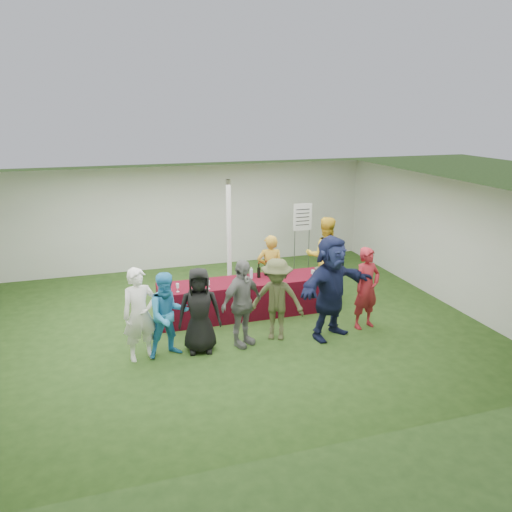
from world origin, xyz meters
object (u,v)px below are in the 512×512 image
object	(u,v)px
customer_2	(199,310)
customer_5	(331,287)
customer_1	(168,315)
customer_3	(242,303)
staff_pourer	(270,270)
customer_6	(367,288)
staff_back	(325,255)
dump_bucket	(320,272)
customer_0	(140,314)
serving_table	(247,297)
wine_list_sign	(302,222)
customer_4	(277,299)

from	to	relation	value
customer_2	customer_5	world-z (taller)	customer_5
customer_1	customer_3	world-z (taller)	customer_3
staff_pourer	customer_6	bearing A→B (deg)	141.00
staff_back	customer_5	bearing A→B (deg)	84.48
dump_bucket	customer_2	bearing A→B (deg)	-158.59
customer_3	customer_5	size ratio (longest dim) A/B	0.82
customer_2	customer_3	bearing A→B (deg)	9.30
staff_back	customer_5	distance (m)	2.32
customer_2	customer_0	bearing A→B (deg)	-172.43
customer_1	serving_table	bearing A→B (deg)	26.24
wine_list_sign	customer_0	world-z (taller)	wine_list_sign
staff_pourer	customer_0	distance (m)	3.36
customer_1	customer_4	world-z (taller)	customer_4
customer_1	staff_back	bearing A→B (deg)	17.47
wine_list_sign	customer_6	size ratio (longest dim) A/B	1.12
wine_list_sign	customer_5	world-z (taller)	customer_5
customer_5	customer_1	bearing A→B (deg)	155.03
staff_pourer	customer_2	distance (m)	2.56
customer_0	customer_3	world-z (taller)	customer_0
staff_pourer	staff_back	distance (m)	1.44
customer_1	customer_2	world-z (taller)	customer_2
staff_pourer	customer_5	xyz separation A→B (m)	(0.54, -1.87, 0.20)
wine_list_sign	staff_pourer	size ratio (longest dim) A/B	1.16
serving_table	dump_bucket	size ratio (longest dim) A/B	14.64
customer_1	customer_5	xyz separation A→B (m)	(2.96, -0.13, 0.22)
staff_pourer	customer_5	world-z (taller)	customer_5
serving_table	staff_back	bearing A→B (deg)	18.77
wine_list_sign	customer_5	bearing A→B (deg)	-104.63
staff_back	customer_2	bearing A→B (deg)	47.94
customer_4	customer_6	distance (m)	1.82
dump_bucket	customer_3	world-z (taller)	customer_3
staff_pourer	customer_5	bearing A→B (deg)	118.13
staff_back	customer_0	xyz separation A→B (m)	(-4.31, -1.98, -0.09)
dump_bucket	customer_5	distance (m)	1.28
staff_back	customer_0	size ratio (longest dim) A/B	1.11
dump_bucket	wine_list_sign	bearing A→B (deg)	75.90
staff_pourer	customer_1	distance (m)	2.98
serving_table	customer_6	size ratio (longest dim) A/B	2.23
staff_back	customer_6	size ratio (longest dim) A/B	1.11
serving_table	customer_6	xyz separation A→B (m)	(2.03, -1.28, 0.43)
staff_back	customer_4	world-z (taller)	staff_back
customer_1	customer_3	bearing A→B (deg)	-9.88
customer_3	customer_1	bearing A→B (deg)	150.98
customer_1	customer_4	size ratio (longest dim) A/B	0.97
customer_1	dump_bucket	bearing A→B (deg)	8.03
staff_pourer	serving_table	bearing A→B (deg)	45.35
dump_bucket	customer_4	distance (m)	1.67
dump_bucket	customer_2	xyz separation A→B (m)	(-2.77, -1.09, -0.07)
customer_1	customer_6	xyz separation A→B (m)	(3.80, 0.03, 0.05)
customer_5	customer_6	distance (m)	0.87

